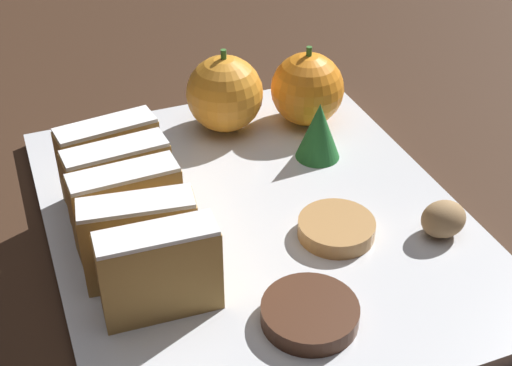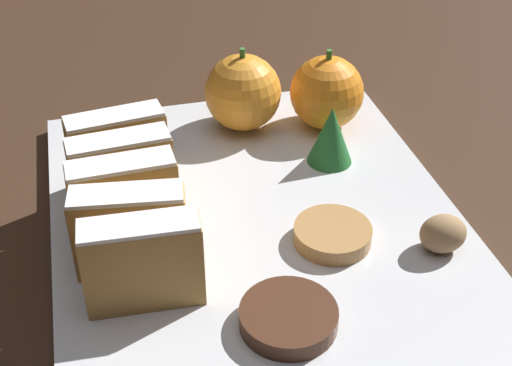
# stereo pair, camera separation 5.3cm
# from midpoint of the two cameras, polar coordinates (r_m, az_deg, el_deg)

# --- Properties ---
(ground_plane) EXTENTS (6.00, 6.00, 0.00)m
(ground_plane) POSITION_cam_midpoint_polar(r_m,az_deg,el_deg) (0.55, -2.73, -3.63)
(ground_plane) COLOR #382316
(serving_platter) EXTENTS (0.31, 0.37, 0.01)m
(serving_platter) POSITION_cam_midpoint_polar(r_m,az_deg,el_deg) (0.55, -2.75, -3.15)
(serving_platter) COLOR silver
(serving_platter) RESTS_ON ground_plane
(stollen_slice_front) EXTENTS (0.08, 0.03, 0.06)m
(stollen_slice_front) POSITION_cam_midpoint_polar(r_m,az_deg,el_deg) (0.46, -11.03, -7.12)
(stollen_slice_front) COLOR #B28442
(stollen_slice_front) RESTS_ON serving_platter
(stollen_slice_second) EXTENTS (0.08, 0.04, 0.06)m
(stollen_slice_second) POSITION_cam_midpoint_polar(r_m,az_deg,el_deg) (0.48, -12.39, -4.63)
(stollen_slice_second) COLOR #B28442
(stollen_slice_second) RESTS_ON serving_platter
(stollen_slice_third) EXTENTS (0.08, 0.03, 0.06)m
(stollen_slice_third) POSITION_cam_midpoint_polar(r_m,az_deg,el_deg) (0.51, -13.14, -2.30)
(stollen_slice_third) COLOR #B28442
(stollen_slice_third) RESTS_ON serving_platter
(stollen_slice_fourth) EXTENTS (0.08, 0.03, 0.06)m
(stollen_slice_fourth) POSITION_cam_midpoint_polar(r_m,az_deg,el_deg) (0.54, -13.67, -0.17)
(stollen_slice_fourth) COLOR #B28442
(stollen_slice_fourth) RESTS_ON serving_platter
(stollen_slice_fifth) EXTENTS (0.08, 0.03, 0.06)m
(stollen_slice_fifth) POSITION_cam_midpoint_polar(r_m,az_deg,el_deg) (0.57, -14.24, 1.72)
(stollen_slice_fifth) COLOR #B28442
(stollen_slice_fifth) RESTS_ON serving_platter
(orange_near) EXTENTS (0.07, 0.07, 0.07)m
(orange_near) POSITION_cam_midpoint_polar(r_m,az_deg,el_deg) (0.65, 1.79, 7.46)
(orange_near) COLOR orange
(orange_near) RESTS_ON serving_platter
(orange_far) EXTENTS (0.07, 0.07, 0.08)m
(orange_far) POSITION_cam_midpoint_polar(r_m,az_deg,el_deg) (0.64, -4.91, 7.06)
(orange_far) COLOR orange
(orange_far) RESTS_ON serving_platter
(walnut) EXTENTS (0.03, 0.03, 0.03)m
(walnut) POSITION_cam_midpoint_polar(r_m,az_deg,el_deg) (0.53, 12.04, -2.95)
(walnut) COLOR #9E7A51
(walnut) RESTS_ON serving_platter
(chocolate_cookie) EXTENTS (0.06, 0.06, 0.01)m
(chocolate_cookie) POSITION_cam_midpoint_polar(r_m,az_deg,el_deg) (0.46, 1.01, -10.54)
(chocolate_cookie) COLOR #472819
(chocolate_cookie) RESTS_ON serving_platter
(gingerbread_cookie) EXTENTS (0.06, 0.06, 0.01)m
(gingerbread_cookie) POSITION_cam_midpoint_polar(r_m,az_deg,el_deg) (0.52, 3.59, -3.74)
(gingerbread_cookie) COLOR #B27F47
(gingerbread_cookie) RESTS_ON serving_platter
(evergreen_sprig) EXTENTS (0.04, 0.04, 0.05)m
(evergreen_sprig) POSITION_cam_midpoint_polar(r_m,az_deg,el_deg) (0.60, 2.54, 4.12)
(evergreen_sprig) COLOR #23662D
(evergreen_sprig) RESTS_ON serving_platter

